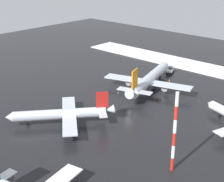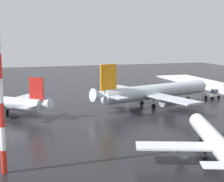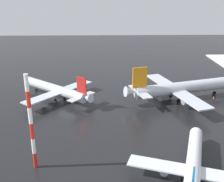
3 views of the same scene
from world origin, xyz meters
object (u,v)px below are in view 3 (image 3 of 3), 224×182
Objects in this scene: airplane_distant_tail at (182,88)px; traffic_cone_near_nose at (166,111)px; antenna_mast at (31,123)px; traffic_cone_mid_line at (144,92)px; ground_crew_mid_apron at (213,99)px; airplane_parked_starboard at (193,165)px; airplane_far_rear at (55,89)px.

airplane_distant_tail reaches higher than traffic_cone_near_nose.
traffic_cone_mid_line is (25.19, 37.68, -8.70)m from antenna_mast.
traffic_cone_mid_line is at bearing 148.08° from ground_crew_mid_apron.
antenna_mast is at bearing 101.56° from airplane_parked_starboard.
airplane_parked_starboard is at bearing -92.27° from traffic_cone_near_nose.
airplane_far_rear is 34.54m from antenna_mast.
airplane_far_rear is at bearing 160.93° from airplane_distant_tail.
ground_crew_mid_apron is (45.82, -3.94, -1.92)m from airplane_far_rear.
antenna_mast is (-27.94, 3.79, 6.36)m from airplane_parked_starboard.
airplane_parked_starboard reaches higher than ground_crew_mid_apron.
airplane_distant_tail reaches higher than airplane_parked_starboard.
ground_crew_mid_apron is at bearing -6.20° from airplane_parked_starboard.
antenna_mast is 38.56m from traffic_cone_near_nose.
airplane_distant_tail reaches higher than ground_crew_mid_apron.
ground_crew_mid_apron is 0.10× the size of antenna_mast.
airplane_parked_starboard is at bearing -7.73° from antenna_mast.
traffic_cone_near_nose is (30.79, -10.12, -2.62)m from airplane_far_rear.
airplane_parked_starboard is 41.63m from traffic_cone_mid_line.
ground_crew_mid_apron reaches higher than traffic_cone_near_nose.
airplane_parked_starboard is 15.09× the size of ground_crew_mid_apron.
traffic_cone_mid_line is (-10.11, 5.23, -3.33)m from airplane_distant_tail.
antenna_mast is at bearing -123.76° from traffic_cone_mid_line.
antenna_mast is (1.76, -33.96, 6.08)m from airplane_far_rear.
airplane_distant_tail is 37.10m from airplane_far_rear.
airplane_far_rear is 14.25× the size of ground_crew_mid_apron.
airplane_distant_tail is 65.42× the size of traffic_cone_mid_line.
airplane_distant_tail is 65.42× the size of traffic_cone_near_nose.
airplane_far_rear is at bearing 57.48° from airplane_parked_starboard.
airplane_distant_tail is at bearing 42.59° from antenna_mast.
airplane_distant_tail is 36.99m from airplane_parked_starboard.
ground_crew_mid_apron is at bearing -145.28° from airplane_far_rear.
airplane_distant_tail reaches higher than airplane_far_rear.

